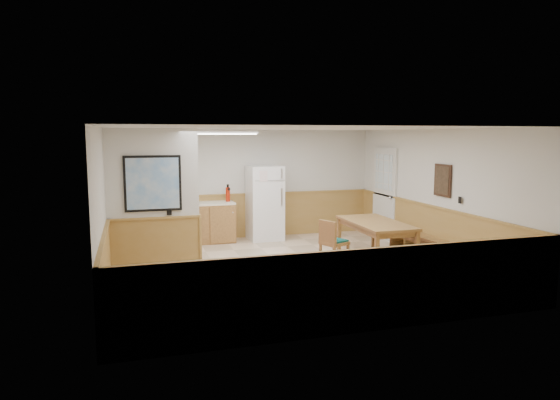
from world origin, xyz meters
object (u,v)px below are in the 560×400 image
object	(u,v)px
dining_bench	(418,239)
soap_bottle	(148,200)
dining_table	(376,226)
fire_extinguisher	(228,194)
dining_chair	(331,239)
refrigerator	(265,203)

from	to	relation	value
dining_bench	soap_bottle	world-z (taller)	soap_bottle
dining_table	soap_bottle	bearing A→B (deg)	149.63
fire_extinguisher	soap_bottle	bearing A→B (deg)	-158.27
soap_bottle	dining_chair	bearing A→B (deg)	-40.09
dining_table	dining_bench	size ratio (longest dim) A/B	1.18
refrigerator	soap_bottle	bearing A→B (deg)	177.86
dining_table	dining_chair	size ratio (longest dim) A/B	2.14
fire_extinguisher	dining_bench	bearing A→B (deg)	-17.14
dining_bench	fire_extinguisher	size ratio (longest dim) A/B	3.98
dining_chair	fire_extinguisher	xyz separation A→B (m)	(-1.39, 2.70, 0.58)
dining_bench	dining_chair	distance (m)	1.94
dining_chair	fire_extinguisher	bearing A→B (deg)	94.63
dining_table	fire_extinguisher	xyz separation A→B (m)	(-2.37, 2.54, 0.41)
fire_extinguisher	dining_table	bearing A→B (deg)	-26.99
dining_chair	soap_bottle	world-z (taller)	soap_bottle
refrigerator	dining_bench	world-z (taller)	refrigerator
dining_table	dining_bench	distance (m)	1.01
dining_chair	refrigerator	bearing A→B (deg)	79.22
dining_table	fire_extinguisher	bearing A→B (deg)	133.76
dining_chair	dining_table	bearing A→B (deg)	-13.67
dining_table	dining_bench	xyz separation A→B (m)	(0.95, 0.02, -0.32)
refrigerator	dining_bench	bearing A→B (deg)	-46.50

